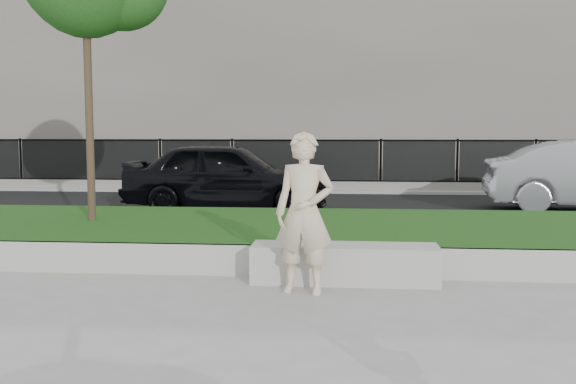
# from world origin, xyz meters

# --- Properties ---
(ground) EXTENTS (90.00, 90.00, 0.00)m
(ground) POSITION_xyz_m (0.00, 0.00, 0.00)
(ground) COLOR gray
(ground) RESTS_ON ground
(grass_bank) EXTENTS (34.00, 4.00, 0.40)m
(grass_bank) POSITION_xyz_m (0.00, 3.00, 0.20)
(grass_bank) COLOR black
(grass_bank) RESTS_ON ground
(grass_kerb) EXTENTS (34.00, 0.08, 0.40)m
(grass_kerb) POSITION_xyz_m (0.00, 1.04, 0.20)
(grass_kerb) COLOR #A7A49C
(grass_kerb) RESTS_ON ground
(street) EXTENTS (34.00, 7.00, 0.04)m
(street) POSITION_xyz_m (0.00, 8.50, 0.02)
(street) COLOR black
(street) RESTS_ON ground
(far_pavement) EXTENTS (34.00, 3.00, 0.12)m
(far_pavement) POSITION_xyz_m (0.00, 13.00, 0.06)
(far_pavement) COLOR gray
(far_pavement) RESTS_ON ground
(iron_fence) EXTENTS (32.00, 0.30, 1.50)m
(iron_fence) POSITION_xyz_m (0.00, 12.00, 0.54)
(iron_fence) COLOR slate
(iron_fence) RESTS_ON far_pavement
(building_facade) EXTENTS (34.00, 10.00, 10.00)m
(building_facade) POSITION_xyz_m (0.00, 20.00, 5.00)
(building_facade) COLOR #646058
(building_facade) RESTS_ON ground
(stone_bench) EXTENTS (2.26, 0.57, 0.46)m
(stone_bench) POSITION_xyz_m (0.57, 0.80, 0.23)
(stone_bench) COLOR #A7A49C
(stone_bench) RESTS_ON ground
(man) EXTENTS (0.73, 0.54, 1.84)m
(man) POSITION_xyz_m (0.11, 0.25, 0.92)
(man) COLOR beige
(man) RESTS_ON ground
(book) EXTENTS (0.24, 0.19, 0.03)m
(book) POSITION_xyz_m (0.13, 0.62, 0.48)
(book) COLOR white
(book) RESTS_ON stone_bench
(car_dark) EXTENTS (4.65, 1.90, 1.58)m
(car_dark) POSITION_xyz_m (-2.07, 7.30, 0.83)
(car_dark) COLOR black
(car_dark) RESTS_ON street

